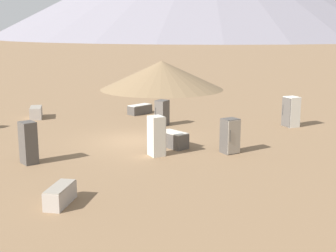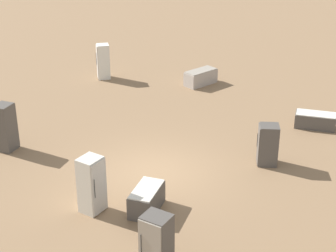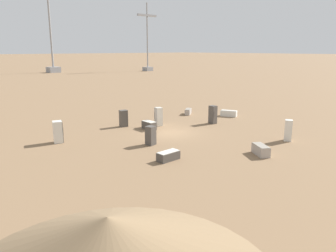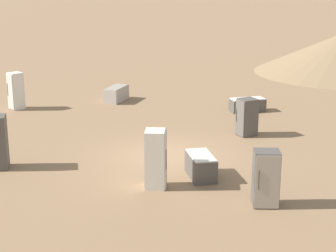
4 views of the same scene
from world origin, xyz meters
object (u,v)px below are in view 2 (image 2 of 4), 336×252
Objects in this scene: discarded_fridge_0 at (315,120)px; discarded_fridge_6 at (268,145)px; discarded_fridge_8 at (156,243)px; discarded_fridge_10 at (92,185)px; discarded_fridge_3 at (6,127)px; discarded_fridge_2 at (103,62)px; discarded_fridge_5 at (201,77)px; discarded_fridge_4 at (147,199)px.

discarded_fridge_6 is (-1.45, -3.65, 0.44)m from discarded_fridge_0.
discarded_fridge_10 is at bearing -22.13° from discarded_fridge_8.
discarded_fridge_10 reaches higher than discarded_fridge_6.
discarded_fridge_3 reaches higher than discarded_fridge_6.
discarded_fridge_2 is at bearing -106.77° from discarded_fridge_0.
discarded_fridge_3 is 9.55m from discarded_fridge_6.
discarded_fridge_5 is 1.18× the size of discarded_fridge_6.
discarded_fridge_0 is 0.89× the size of discarded_fridge_10.
discarded_fridge_8 is 3.38m from discarded_fridge_10.
discarded_fridge_4 is at bearing 179.60° from discarded_fridge_2.
discarded_fridge_4 is at bearing -16.49° from discarded_fridge_3.
discarded_fridge_6 is (9.04, -6.61, -0.12)m from discarded_fridge_2.
discarded_fridge_8 is (2.22, -13.77, 0.44)m from discarded_fridge_5.
discarded_fridge_6 is at bearing -91.97° from discarded_fridge_8.
discarded_fridge_2 is 1.21× the size of discarded_fridge_4.
discarded_fridge_6 is 0.83× the size of discarded_fridge_10.
discarded_fridge_4 is (-4.56, -7.72, 0.07)m from discarded_fridge_0.
discarded_fridge_8 reaches higher than discarded_fridge_4.
discarded_fridge_3 reaches higher than discarded_fridge_8.
discarded_fridge_0 is 10.27m from discarded_fridge_10.
discarded_fridge_5 is 1.10× the size of discarded_fridge_8.
discarded_fridge_8 reaches higher than discarded_fridge_5.
discarded_fridge_0 is 10.81m from discarded_fridge_8.
discarded_fridge_6 is 0.93× the size of discarded_fridge_8.
discarded_fridge_4 is 0.80× the size of discarded_fridge_10.
discarded_fridge_2 is at bearing -47.16° from discarded_fridge_8.
discarded_fridge_4 is 11.30m from discarded_fridge_5.
discarded_fridge_10 is at bearing 171.87° from discarded_fridge_2.
discarded_fridge_3 is at bearing -18.76° from discarded_fridge_8.
discarded_fridge_3 reaches higher than discarded_fridge_0.
discarded_fridge_0 is 0.89× the size of discarded_fridge_3.
discarded_fridge_4 is 2.80m from discarded_fridge_8.
discarded_fridge_3 is at bearing -64.82° from discarded_fridge_0.
discarded_fridge_10 reaches higher than discarded_fridge_2.
discarded_fridge_8 is (1.14, -2.52, 0.42)m from discarded_fridge_4.
discarded_fridge_2 is 8.30m from discarded_fridge_3.
discarded_fridge_6 is (3.11, 4.07, 0.37)m from discarded_fridge_4.
discarded_fridge_5 is at bearing -112.74° from discarded_fridge_2.
discarded_fridge_2 reaches higher than discarded_fridge_6.
discarded_fridge_4 is 0.97× the size of discarded_fridge_6.
discarded_fridge_6 reaches higher than discarded_fridge_5.
discarded_fridge_2 is 14.97m from discarded_fridge_8.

